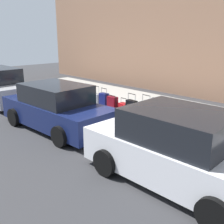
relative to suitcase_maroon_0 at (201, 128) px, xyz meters
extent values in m
plane|color=#333335|center=(3.98, 0.80, -0.51)|extent=(40.00, 40.00, 0.00)
cube|color=#9E9B93|center=(3.98, -1.70, -0.44)|extent=(18.00, 5.00, 0.14)
cube|color=maroon|center=(0.00, 0.00, 0.00)|extent=(0.37, 0.23, 0.73)
cube|color=black|center=(0.00, 0.00, 0.00)|extent=(0.37, 0.06, 0.75)
cylinder|color=gray|center=(-0.15, 0.01, 0.50)|extent=(0.02, 0.02, 0.27)
cylinder|color=gray|center=(0.15, -0.01, 0.50)|extent=(0.02, 0.02, 0.27)
cylinder|color=black|center=(0.00, 0.00, 0.63)|extent=(0.30, 0.04, 0.02)
cylinder|color=black|center=(-0.15, 0.01, -0.35)|extent=(0.05, 0.02, 0.04)
cylinder|color=black|center=(0.15, -0.01, -0.35)|extent=(0.05, 0.02, 0.04)
cube|color=navy|center=(0.53, 0.10, -0.05)|extent=(0.45, 0.27, 0.63)
cube|color=black|center=(0.53, 0.10, -0.05)|extent=(0.45, 0.07, 0.64)
cylinder|color=gray|center=(0.35, 0.08, 0.38)|extent=(0.02, 0.02, 0.25)
cylinder|color=gray|center=(0.72, 0.11, 0.38)|extent=(0.02, 0.02, 0.25)
cylinder|color=black|center=(0.53, 0.10, 0.51)|extent=(0.38, 0.05, 0.02)
cylinder|color=black|center=(0.34, 0.08, -0.35)|extent=(0.05, 0.02, 0.04)
cylinder|color=black|center=(0.72, 0.11, -0.35)|extent=(0.05, 0.02, 0.04)
cube|color=#9EA0A8|center=(1.08, 0.10, -0.03)|extent=(0.41, 0.27, 0.68)
cube|color=black|center=(1.08, 0.10, -0.03)|extent=(0.41, 0.07, 0.69)
cylinder|color=gray|center=(0.92, 0.11, 0.33)|extent=(0.02, 0.02, 0.04)
cylinder|color=gray|center=(1.25, 0.09, 0.33)|extent=(0.02, 0.02, 0.04)
cylinder|color=black|center=(1.08, 0.10, 0.35)|extent=(0.34, 0.04, 0.02)
cylinder|color=black|center=(0.91, 0.11, -0.35)|extent=(0.05, 0.02, 0.04)
cylinder|color=black|center=(1.26, 0.09, -0.35)|extent=(0.05, 0.02, 0.04)
cube|color=#0F606B|center=(1.61, 0.09, -0.01)|extent=(0.40, 0.23, 0.72)
cube|color=black|center=(1.61, 0.09, -0.01)|extent=(0.39, 0.07, 0.73)
cylinder|color=gray|center=(1.45, 0.11, 0.50)|extent=(0.02, 0.02, 0.30)
cylinder|color=gray|center=(1.77, 0.08, 0.50)|extent=(0.02, 0.02, 0.30)
cylinder|color=black|center=(1.61, 0.09, 0.65)|extent=(0.32, 0.05, 0.02)
cylinder|color=black|center=(1.44, 0.11, -0.35)|extent=(0.05, 0.02, 0.04)
cylinder|color=black|center=(1.77, 0.08, -0.35)|extent=(0.05, 0.02, 0.04)
cube|color=#59601E|center=(2.14, -0.05, 0.00)|extent=(0.43, 0.23, 0.73)
cube|color=black|center=(2.14, -0.05, 0.00)|extent=(0.42, 0.06, 0.75)
cylinder|color=gray|center=(1.96, -0.04, 0.51)|extent=(0.02, 0.02, 0.28)
cylinder|color=gray|center=(2.32, -0.06, 0.51)|extent=(0.02, 0.02, 0.28)
cylinder|color=black|center=(2.14, -0.05, 0.65)|extent=(0.36, 0.05, 0.02)
cylinder|color=black|center=(1.96, -0.04, -0.35)|extent=(0.05, 0.02, 0.04)
cylinder|color=black|center=(2.32, -0.06, -0.35)|extent=(0.05, 0.02, 0.04)
cube|color=black|center=(2.69, 0.10, 0.01)|extent=(0.43, 0.23, 0.76)
cube|color=black|center=(2.69, 0.10, 0.01)|extent=(0.43, 0.06, 0.78)
cylinder|color=gray|center=(2.51, 0.11, 0.51)|extent=(0.02, 0.02, 0.24)
cylinder|color=gray|center=(2.87, 0.09, 0.51)|extent=(0.02, 0.02, 0.24)
cylinder|color=black|center=(2.69, 0.10, 0.63)|extent=(0.36, 0.04, 0.02)
cylinder|color=black|center=(2.51, 0.11, -0.35)|extent=(0.04, 0.02, 0.04)
cylinder|color=black|center=(2.87, 0.09, -0.35)|extent=(0.04, 0.02, 0.04)
cube|color=red|center=(3.21, -0.03, -0.10)|extent=(0.38, 0.29, 0.53)
cube|color=black|center=(3.21, -0.03, -0.10)|extent=(0.37, 0.08, 0.55)
cylinder|color=gray|center=(3.06, -0.02, 0.26)|extent=(0.02, 0.02, 0.19)
cylinder|color=gray|center=(3.36, -0.05, 0.26)|extent=(0.02, 0.02, 0.19)
cylinder|color=black|center=(3.21, -0.03, 0.36)|extent=(0.30, 0.05, 0.02)
cylinder|color=black|center=(3.06, -0.02, -0.35)|extent=(0.05, 0.02, 0.04)
cylinder|color=black|center=(3.37, -0.05, -0.35)|extent=(0.05, 0.02, 0.04)
cube|color=maroon|center=(3.74, 0.05, -0.01)|extent=(0.43, 0.26, 0.72)
cube|color=black|center=(3.74, 0.05, -0.01)|extent=(0.43, 0.07, 0.73)
cylinder|color=gray|center=(3.56, 0.06, 0.37)|extent=(0.02, 0.02, 0.04)
cylinder|color=gray|center=(3.92, 0.04, 0.37)|extent=(0.02, 0.02, 0.04)
cylinder|color=black|center=(3.74, 0.05, 0.39)|extent=(0.36, 0.04, 0.02)
cylinder|color=black|center=(3.55, 0.06, -0.35)|extent=(0.05, 0.02, 0.04)
cylinder|color=black|center=(3.92, 0.04, -0.35)|extent=(0.05, 0.02, 0.04)
cube|color=navy|center=(4.27, 0.02, 0.01)|extent=(0.37, 0.24, 0.77)
cube|color=black|center=(4.27, 0.02, 0.01)|extent=(0.38, 0.04, 0.78)
cylinder|color=gray|center=(4.12, 0.02, 0.50)|extent=(0.02, 0.02, 0.20)
cylinder|color=gray|center=(4.42, 0.02, 0.50)|extent=(0.02, 0.02, 0.20)
cylinder|color=black|center=(4.27, 0.02, 0.59)|extent=(0.31, 0.03, 0.02)
cylinder|color=black|center=(4.11, 0.02, -0.35)|extent=(0.04, 0.02, 0.04)
cylinder|color=black|center=(4.43, 0.02, -0.35)|extent=(0.04, 0.02, 0.04)
cube|color=#9EA0A8|center=(4.82, 0.00, -0.04)|extent=(0.48, 0.25, 0.67)
cube|color=black|center=(4.82, 0.00, -0.04)|extent=(0.48, 0.07, 0.68)
cylinder|color=gray|center=(4.62, -0.01, 0.45)|extent=(0.02, 0.02, 0.32)
cylinder|color=gray|center=(5.03, 0.01, 0.45)|extent=(0.02, 0.02, 0.32)
cylinder|color=black|center=(4.82, 0.00, 0.61)|extent=(0.41, 0.05, 0.02)
cylinder|color=black|center=(4.61, -0.01, -0.35)|extent=(0.05, 0.02, 0.04)
cylinder|color=black|center=(5.04, 0.01, -0.35)|extent=(0.05, 0.02, 0.04)
cube|color=#0F606B|center=(5.41, -0.02, -0.12)|extent=(0.45, 0.26, 0.51)
cube|color=black|center=(5.41, -0.02, -0.12)|extent=(0.45, 0.08, 0.52)
cylinder|color=gray|center=(5.23, -0.03, 0.28)|extent=(0.02, 0.02, 0.29)
cylinder|color=gray|center=(5.60, 0.00, 0.28)|extent=(0.02, 0.02, 0.29)
cylinder|color=black|center=(5.41, -0.02, 0.43)|extent=(0.38, 0.06, 0.02)
cylinder|color=black|center=(5.22, -0.03, -0.35)|extent=(0.05, 0.02, 0.04)
cylinder|color=black|center=(5.61, 0.00, -0.35)|extent=(0.05, 0.02, 0.04)
cylinder|color=red|center=(6.16, 0.03, -0.08)|extent=(0.20, 0.20, 0.58)
sphere|color=red|center=(6.16, 0.03, 0.26)|extent=(0.21, 0.21, 0.21)
cylinder|color=red|center=(6.31, 0.03, -0.05)|extent=(0.09, 0.10, 0.09)
cylinder|color=red|center=(6.01, 0.03, -0.05)|extent=(0.09, 0.10, 0.09)
cylinder|color=#333338|center=(6.71, 0.18, 0.10)|extent=(0.13, 0.13, 0.94)
cube|color=silver|center=(-0.68, 2.32, 0.07)|extent=(4.26, 1.95, 0.82)
cube|color=black|center=(-0.68, 2.32, 0.82)|extent=(2.23, 1.76, 0.67)
cylinder|color=black|center=(0.61, 3.29, -0.19)|extent=(0.64, 0.23, 0.64)
cylinder|color=black|center=(0.65, 1.40, -0.19)|extent=(0.64, 0.23, 0.64)
cylinder|color=black|center=(-2.01, 3.24, -0.19)|extent=(0.64, 0.23, 0.64)
cube|color=#141E4C|center=(4.18, 2.32, 0.05)|extent=(4.54, 1.98, 0.77)
cube|color=black|center=(4.18, 2.32, 0.75)|extent=(2.40, 1.73, 0.63)
cylinder|color=black|center=(5.52, 3.28, -0.19)|extent=(0.65, 0.25, 0.64)
cylinder|color=black|center=(5.61, 1.50, -0.19)|extent=(0.65, 0.25, 0.64)
cylinder|color=black|center=(2.76, 3.14, -0.19)|extent=(0.65, 0.25, 0.64)
cylinder|color=black|center=(2.85, 1.36, -0.19)|extent=(0.65, 0.25, 0.64)
cylinder|color=black|center=(10.78, 1.46, -0.19)|extent=(0.64, 0.23, 0.64)
cylinder|color=black|center=(7.99, 1.41, -0.19)|extent=(0.64, 0.23, 0.64)
camera|label=1|loc=(-3.51, 7.04, 2.67)|focal=42.40mm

